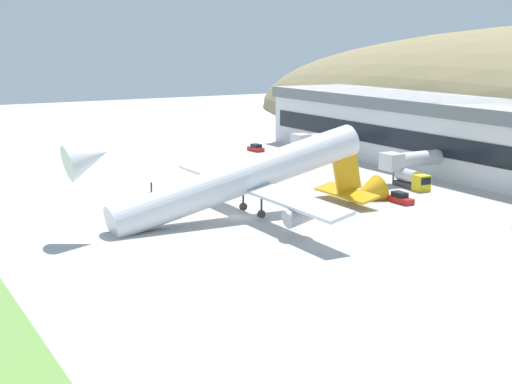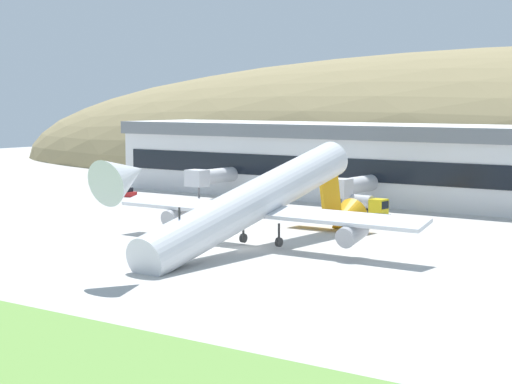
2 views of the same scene
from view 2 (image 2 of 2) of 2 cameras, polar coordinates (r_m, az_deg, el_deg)
ground_plane at (r=99.73m, az=-0.69°, el=-3.83°), size 390.60×390.60×0.00m
terminal_building at (r=147.82m, az=9.33°, el=2.25°), size 109.80×20.10×13.15m
jetway_0 at (r=149.35m, az=-3.08°, el=1.03°), size 3.38×11.56×5.43m
jetway_1 at (r=133.66m, az=6.36°, el=0.40°), size 3.38×11.96×5.43m
cargo_airplane at (r=99.81m, az=0.06°, el=-0.79°), size 41.75×48.86×14.88m
service_car_0 at (r=118.90m, az=8.38°, el=-1.94°), size 4.47×1.73×1.65m
service_car_1 at (r=155.84m, az=-8.73°, el=-0.05°), size 4.38×2.10×1.62m
fuel_truck at (r=129.91m, az=7.27°, el=-0.90°), size 7.03×2.56×3.04m
traffic_cone_0 at (r=120.83m, az=4.03°, el=-1.96°), size 0.52×0.52×0.58m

